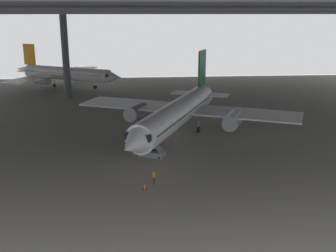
{
  "coord_description": "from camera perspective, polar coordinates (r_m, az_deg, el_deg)",
  "views": [
    {
      "loc": [
        -5.41,
        -56.76,
        17.33
      ],
      "look_at": [
        -1.09,
        -4.76,
        2.51
      ],
      "focal_mm": 43.14,
      "sensor_mm": 36.0,
      "label": 1
    }
  ],
  "objects": [
    {
      "name": "airplane_main",
      "position": [
        58.19,
        1.54,
        1.99
      ],
      "size": [
        33.53,
        33.45,
        11.14
      ],
      "color": "white",
      "rests_on": "ground_plane"
    },
    {
      "name": "crew_worker_near_nose",
      "position": [
        42.17,
        -2.0,
        -7.09
      ],
      "size": [
        0.31,
        0.53,
        1.59
      ],
      "color": "#232838",
      "rests_on": "ground_plane"
    },
    {
      "name": "boarding_stairs",
      "position": [
        50.3,
        -2.66,
        -3.44
      ],
      "size": [
        4.34,
        3.0,
        4.59
      ],
      "color": "slate",
      "rests_on": "ground_plane"
    },
    {
      "name": "hangar_structure",
      "position": [
        70.73,
        -0.42,
        16.71
      ],
      "size": [
        121.0,
        99.0,
        19.02
      ],
      "color": "#4C4F54",
      "rests_on": "ground_plane"
    },
    {
      "name": "baggage_tug",
      "position": [
        67.89,
        -1.57,
        1.52
      ],
      "size": [
        2.14,
        2.51,
        0.9
      ],
      "color": "yellow",
      "rests_on": "ground_plane"
    },
    {
      "name": "crew_worker_by_stairs",
      "position": [
        53.92,
        -3.64,
        -1.93
      ],
      "size": [
        0.53,
        0.32,
        1.57
      ],
      "color": "#232838",
      "rests_on": "ground_plane"
    },
    {
      "name": "traffic_cone_orange",
      "position": [
        41.34,
        -3.29,
        -8.51
      ],
      "size": [
        0.36,
        0.36,
        0.6
      ],
      "color": "black",
      "rests_on": "ground_plane"
    },
    {
      "name": "airplane_distant",
      "position": [
        99.99,
        -14.36,
        7.2
      ],
      "size": [
        27.91,
        28.18,
        9.76
      ],
      "color": "white",
      "rests_on": "ground_plane"
    },
    {
      "name": "ground_plane",
      "position": [
        59.59,
        0.66,
        -1.06
      ],
      "size": [
        110.0,
        110.0,
        0.0
      ],
      "primitive_type": "plane",
      "color": "gray"
    }
  ]
}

